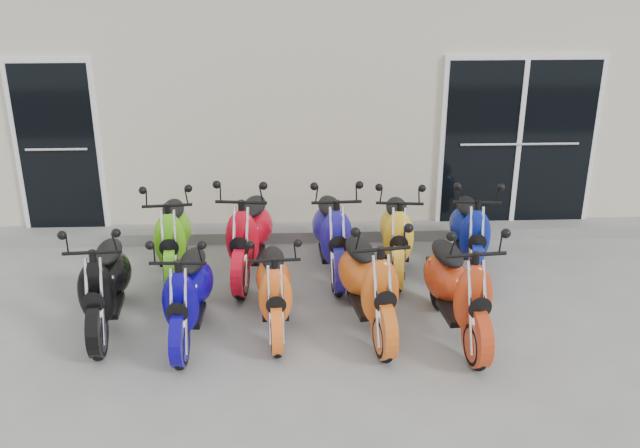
# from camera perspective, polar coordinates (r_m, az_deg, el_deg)

# --- Properties ---
(ground) EXTENTS (80.00, 80.00, 0.00)m
(ground) POSITION_cam_1_polar(r_m,az_deg,el_deg) (7.47, 0.20, -7.06)
(ground) COLOR gray
(ground) RESTS_ON ground
(building) EXTENTS (14.00, 6.00, 3.20)m
(building) POSITION_cam_1_polar(r_m,az_deg,el_deg) (11.91, -0.95, 12.03)
(building) COLOR beige
(building) RESTS_ON ground
(front_step) EXTENTS (14.00, 0.40, 0.15)m
(front_step) POSITION_cam_1_polar(r_m,az_deg,el_deg) (9.26, -0.37, -0.65)
(front_step) COLOR gray
(front_step) RESTS_ON ground
(door_left) EXTENTS (1.07, 0.08, 2.22)m
(door_left) POSITION_cam_1_polar(r_m,az_deg,el_deg) (9.47, -20.27, 6.07)
(door_left) COLOR black
(door_left) RESTS_ON front_step
(door_right) EXTENTS (2.02, 0.08, 2.22)m
(door_right) POSITION_cam_1_polar(r_m,az_deg,el_deg) (9.47, 15.60, 6.62)
(door_right) COLOR black
(door_right) RESTS_ON front_step
(scooter_front_black) EXTENTS (0.72, 1.69, 1.22)m
(scooter_front_black) POSITION_cam_1_polar(r_m,az_deg,el_deg) (7.22, -16.92, -3.72)
(scooter_front_black) COLOR black
(scooter_front_black) RESTS_ON ground
(scooter_front_blue) EXTENTS (0.63, 1.61, 1.18)m
(scooter_front_blue) POSITION_cam_1_polar(r_m,az_deg,el_deg) (6.88, -10.57, -4.57)
(scooter_front_blue) COLOR #0C0289
(scooter_front_blue) RESTS_ON ground
(scooter_front_orange_a) EXTENTS (0.62, 1.53, 1.11)m
(scooter_front_orange_a) POSITION_cam_1_polar(r_m,az_deg,el_deg) (6.94, -3.69, -4.32)
(scooter_front_orange_a) COLOR orange
(scooter_front_orange_a) RESTS_ON ground
(scooter_front_orange_b) EXTENTS (0.87, 1.79, 1.27)m
(scooter_front_orange_b) POSITION_cam_1_polar(r_m,az_deg,el_deg) (6.90, 3.92, -3.74)
(scooter_front_orange_b) COLOR #D35A18
(scooter_front_orange_b) RESTS_ON ground
(scooter_front_red) EXTENTS (0.79, 1.78, 1.28)m
(scooter_front_red) POSITION_cam_1_polar(r_m,az_deg,el_deg) (6.90, 11.04, -4.09)
(scooter_front_red) COLOR #B73413
(scooter_front_red) RESTS_ON ground
(scooter_back_green) EXTENTS (0.75, 1.70, 1.22)m
(scooter_back_green) POSITION_cam_1_polar(r_m,az_deg,el_deg) (8.20, -11.77, -0.12)
(scooter_back_green) COLOR #58B916
(scooter_back_green) RESTS_ON ground
(scooter_back_red) EXTENTS (0.83, 1.79, 1.28)m
(scooter_back_red) POSITION_cam_1_polar(r_m,az_deg,el_deg) (8.05, -5.72, 0.06)
(scooter_back_red) COLOR red
(scooter_back_red) RESTS_ON ground
(scooter_back_blue) EXTENTS (0.69, 1.72, 1.25)m
(scooter_back_blue) POSITION_cam_1_polar(r_m,az_deg,el_deg) (8.07, 1.00, 0.12)
(scooter_back_blue) COLOR #1F188F
(scooter_back_blue) RESTS_ON ground
(scooter_back_yellow) EXTENTS (0.76, 1.67, 1.19)m
(scooter_back_yellow) POSITION_cam_1_polar(r_m,az_deg,el_deg) (8.20, 6.19, 0.11)
(scooter_back_yellow) COLOR yellow
(scooter_back_yellow) RESTS_ON ground
(scooter_back_extra) EXTENTS (0.76, 1.67, 1.19)m
(scooter_back_extra) POSITION_cam_1_polar(r_m,az_deg,el_deg) (8.36, 11.96, 0.20)
(scooter_back_extra) COLOR navy
(scooter_back_extra) RESTS_ON ground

